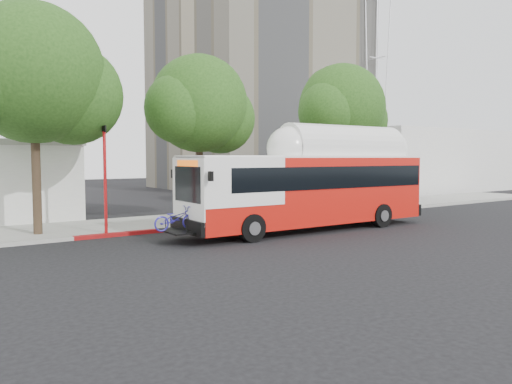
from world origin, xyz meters
TOP-DOWN VIEW (x-y plane):
  - ground at (0.00, 0.00)m, footprint 120.00×120.00m
  - sidewalk at (0.00, 6.50)m, footprint 60.00×5.00m
  - curb_strip at (0.00, 3.90)m, footprint 60.00×0.30m
  - red_curb_segment at (-3.00, 3.90)m, footprint 10.00×0.32m
  - street_tree_left at (-8.53, 5.56)m, footprint 6.67×5.80m
  - street_tree_mid at (-0.59, 6.06)m, footprint 5.75×5.00m
  - street_tree_right at (9.44, 5.86)m, footprint 6.21×5.40m
  - apartment_tower at (18.00, 28.00)m, footprint 18.00×18.00m
  - horizon_block at (30.00, 16.00)m, footprint 20.00×12.00m
  - transit_bus at (1.84, 0.53)m, footprint 13.38×3.01m
  - signal_pole at (-6.56, 4.12)m, footprint 0.13×0.45m

SIDE VIEW (x-z plane):
  - ground at x=0.00m, z-range 0.00..0.00m
  - sidewalk at x=0.00m, z-range 0.00..0.15m
  - curb_strip at x=0.00m, z-range 0.00..0.15m
  - red_curb_segment at x=-3.00m, z-range 0.00..0.16m
  - transit_bus at x=1.84m, z-range -0.13..3.81m
  - signal_pole at x=-6.56m, z-range 0.06..4.77m
  - horizon_block at x=30.00m, z-range 0.00..6.00m
  - street_tree_mid at x=-0.59m, z-range 1.60..10.22m
  - street_tree_right at x=9.44m, z-range 1.67..10.85m
  - street_tree_left at x=-8.53m, z-range 1.73..11.47m
  - apartment_tower at x=18.00m, z-range -0.88..36.12m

